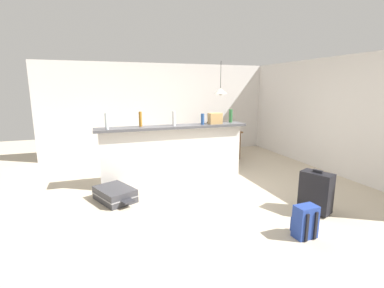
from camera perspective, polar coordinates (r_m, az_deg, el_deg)
ground_plane at (r=5.29m, az=2.45°, el=-9.27°), size 13.00×13.00×0.05m
wall_back at (r=7.88m, az=-5.65°, el=7.14°), size 6.60×0.10×2.50m
wall_right at (r=6.93m, az=25.85°, el=5.42°), size 0.10×6.00×2.50m
partition_half_wall at (r=5.49m, az=-3.76°, el=-2.31°), size 2.80×0.20×1.08m
bar_countertop at (r=5.38m, az=-3.84°, el=3.55°), size 2.96×0.40×0.05m
bottle_clear at (r=5.08m, az=-17.16°, el=4.47°), size 0.06×0.06×0.28m
bottle_amber at (r=5.31m, az=-10.58°, el=5.06°), size 0.06×0.06×0.28m
bottle_white at (r=5.35m, az=-3.75°, el=5.27°), size 0.07×0.07×0.28m
bottle_blue at (r=5.52m, az=2.19°, el=5.16°), size 0.07×0.07×0.22m
bottle_green at (r=5.91m, az=7.97°, el=5.78°), size 0.07×0.07×0.28m
grocery_bag at (r=5.63m, az=4.77°, el=5.28°), size 0.26×0.18×0.22m
dining_table at (r=7.34m, az=5.20°, el=2.06°), size 1.10×0.80×0.74m
dining_chair_near_partition at (r=6.89m, az=6.81°, el=0.29°), size 0.47×0.47×0.93m
dining_chair_far_side at (r=7.87m, az=3.89°, el=1.76°), size 0.47×0.47×0.93m
pendant_lamp at (r=7.23m, az=5.88°, el=10.81°), size 0.34×0.34×0.85m
suitcase_flat_charcoal at (r=4.86m, az=-15.57°, el=-9.93°), size 0.74×0.89×0.22m
suitcase_upright_black at (r=4.58m, az=24.17°, el=-8.97°), size 0.40×0.50×0.67m
backpack_blue at (r=3.88m, az=22.22°, el=-14.62°), size 0.29×0.26×0.42m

